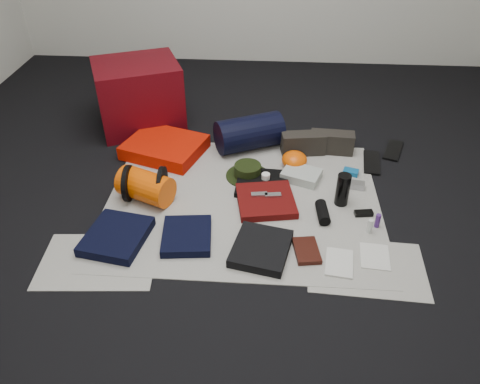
# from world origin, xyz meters

# --- Properties ---
(floor) EXTENTS (4.50, 4.50, 0.02)m
(floor) POSITION_xyz_m (0.00, 0.00, -0.01)
(floor) COLOR black
(floor) RESTS_ON ground
(newspaper_mat) EXTENTS (1.60, 1.30, 0.01)m
(newspaper_mat) POSITION_xyz_m (0.00, 0.00, 0.00)
(newspaper_mat) COLOR beige
(newspaper_mat) RESTS_ON floor
(newspaper_sheet_front_left) EXTENTS (0.61, 0.44, 0.00)m
(newspaper_sheet_front_left) POSITION_xyz_m (-0.70, -0.55, 0.00)
(newspaper_sheet_front_left) COLOR beige
(newspaper_sheet_front_left) RESTS_ON floor
(newspaper_sheet_front_right) EXTENTS (0.60, 0.43, 0.00)m
(newspaper_sheet_front_right) POSITION_xyz_m (0.65, -0.50, 0.00)
(newspaper_sheet_front_right) COLOR beige
(newspaper_sheet_front_right) RESTS_ON floor
(red_cabinet) EXTENTS (0.72, 0.67, 0.48)m
(red_cabinet) POSITION_xyz_m (-0.81, 0.89, 0.24)
(red_cabinet) COLOR #51060C
(red_cabinet) RESTS_ON floor
(sleeping_pad) EXTENTS (0.60, 0.54, 0.09)m
(sleeping_pad) POSITION_xyz_m (-0.56, 0.49, 0.05)
(sleeping_pad) COLOR red
(sleeping_pad) RESTS_ON newspaper_mat
(stuff_sack) EXTENTS (0.36, 0.29, 0.18)m
(stuff_sack) POSITION_xyz_m (-0.57, -0.03, 0.10)
(stuff_sack) COLOR #DF4D03
(stuff_sack) RESTS_ON newspaper_mat
(sack_strap_left) EXTENTS (0.02, 0.22, 0.22)m
(sack_strap_left) POSITION_xyz_m (-0.67, -0.03, 0.11)
(sack_strap_left) COLOR black
(sack_strap_left) RESTS_ON newspaper_mat
(sack_strap_right) EXTENTS (0.03, 0.22, 0.22)m
(sack_strap_right) POSITION_xyz_m (-0.47, -0.03, 0.11)
(sack_strap_right) COLOR black
(sack_strap_right) RESTS_ON newspaper_mat
(navy_duffel) EXTENTS (0.50, 0.40, 0.23)m
(navy_duffel) POSITION_xyz_m (0.00, 0.60, 0.12)
(navy_duffel) COLOR black
(navy_duffel) RESTS_ON newspaper_mat
(boonie_brim) EXTENTS (0.37, 0.37, 0.01)m
(boonie_brim) POSITION_xyz_m (0.01, 0.25, 0.01)
(boonie_brim) COLOR black
(boonie_brim) RESTS_ON newspaper_mat
(boonie_crown) EXTENTS (0.17, 0.17, 0.07)m
(boonie_crown) POSITION_xyz_m (0.01, 0.25, 0.05)
(boonie_crown) COLOR black
(boonie_crown) RESTS_ON boonie_brim
(hiking_boot_left) EXTENTS (0.31, 0.15, 0.15)m
(hiking_boot_left) POSITION_xyz_m (0.37, 0.56, 0.08)
(hiking_boot_left) COLOR black
(hiking_boot_left) RESTS_ON newspaper_mat
(hiking_boot_right) EXTENTS (0.30, 0.13, 0.14)m
(hiking_boot_right) POSITION_xyz_m (0.57, 0.59, 0.08)
(hiking_boot_right) COLOR black
(hiking_boot_right) RESTS_ON newspaper_mat
(flip_flop_left) EXTENTS (0.14, 0.29, 0.02)m
(flip_flop_left) POSITION_xyz_m (0.82, 0.46, 0.01)
(flip_flop_left) COLOR black
(flip_flop_left) RESTS_ON floor
(flip_flop_right) EXTENTS (0.19, 0.29, 0.02)m
(flip_flop_right) POSITION_xyz_m (1.00, 0.63, 0.01)
(flip_flop_right) COLOR black
(flip_flop_right) RESTS_ON floor
(trousers_navy_a) EXTENTS (0.36, 0.39, 0.05)m
(trousers_navy_a) POSITION_xyz_m (-0.65, -0.39, 0.03)
(trousers_navy_a) COLOR black
(trousers_navy_a) RESTS_ON newspaper_mat
(trousers_navy_b) EXTENTS (0.28, 0.32, 0.05)m
(trousers_navy_b) POSITION_xyz_m (-0.28, -0.36, 0.03)
(trousers_navy_b) COLOR black
(trousers_navy_b) RESTS_ON newspaper_mat
(trousers_charcoal) EXTENTS (0.34, 0.37, 0.05)m
(trousers_charcoal) POSITION_xyz_m (0.12, -0.43, 0.03)
(trousers_charcoal) COLOR black
(trousers_charcoal) RESTS_ON newspaper_mat
(black_tshirt) EXTENTS (0.33, 0.31, 0.03)m
(black_tshirt) POSITION_xyz_m (0.11, 0.16, 0.02)
(black_tshirt) COLOR black
(black_tshirt) RESTS_ON newspaper_mat
(red_shirt) EXTENTS (0.38, 0.38, 0.04)m
(red_shirt) POSITION_xyz_m (0.14, -0.02, 0.03)
(red_shirt) COLOR #4E0908
(red_shirt) RESTS_ON newspaper_mat
(orange_stuff_sack) EXTENTS (0.17, 0.17, 0.11)m
(orange_stuff_sack) POSITION_xyz_m (0.31, 0.38, 0.06)
(orange_stuff_sack) COLOR #DF4D03
(orange_stuff_sack) RESTS_ON newspaper_mat
(first_aid_pouch) EXTENTS (0.27, 0.24, 0.06)m
(first_aid_pouch) POSITION_xyz_m (0.35, 0.25, 0.03)
(first_aid_pouch) COLOR #9CA49B
(first_aid_pouch) RESTS_ON newspaper_mat
(water_bottle) EXTENTS (0.08, 0.08, 0.20)m
(water_bottle) POSITION_xyz_m (0.57, 0.01, 0.10)
(water_bottle) COLOR black
(water_bottle) RESTS_ON newspaper_mat
(speaker) EXTENTS (0.08, 0.17, 0.07)m
(speaker) POSITION_xyz_m (0.46, -0.12, 0.04)
(speaker) COLOR black
(speaker) RESTS_ON newspaper_mat
(compact_camera) EXTENTS (0.11, 0.08, 0.04)m
(compact_camera) POSITION_xyz_m (0.68, 0.17, 0.03)
(compact_camera) COLOR #A0A1A5
(compact_camera) RESTS_ON newspaper_mat
(cyan_case) EXTENTS (0.11, 0.09, 0.03)m
(cyan_case) POSITION_xyz_m (0.67, 0.32, 0.02)
(cyan_case) COLOR #0D5386
(cyan_case) RESTS_ON newspaper_mat
(toiletry_purple) EXTENTS (0.03, 0.03, 0.08)m
(toiletry_purple) POSITION_xyz_m (0.75, -0.19, 0.05)
(toiletry_purple) COLOR #44216B
(toiletry_purple) RESTS_ON newspaper_mat
(toiletry_clear) EXTENTS (0.03, 0.03, 0.08)m
(toiletry_clear) POSITION_xyz_m (0.70, -0.24, 0.05)
(toiletry_clear) COLOR silver
(toiletry_clear) RESTS_ON newspaper_mat
(paperback_book) EXTENTS (0.15, 0.20, 0.03)m
(paperback_book) POSITION_xyz_m (0.36, -0.42, 0.02)
(paperback_book) COLOR black
(paperback_book) RESTS_ON newspaper_mat
(map_booklet) EXTENTS (0.16, 0.21, 0.01)m
(map_booklet) POSITION_xyz_m (0.52, -0.49, 0.01)
(map_booklet) COLOR beige
(map_booklet) RESTS_ON newspaper_mat
(map_printout) EXTENTS (0.16, 0.20, 0.01)m
(map_printout) POSITION_xyz_m (0.70, -0.43, 0.01)
(map_printout) COLOR beige
(map_printout) RESTS_ON newspaper_mat
(sunglasses) EXTENTS (0.11, 0.06, 0.03)m
(sunglasses) POSITION_xyz_m (0.69, -0.09, 0.02)
(sunglasses) COLOR black
(sunglasses) RESTS_ON newspaper_mat
(key_cluster) EXTENTS (0.07, 0.07, 0.01)m
(key_cluster) POSITION_xyz_m (-0.60, -0.50, 0.01)
(key_cluster) COLOR #A0A1A5
(key_cluster) RESTS_ON newspaper_mat
(tape_roll) EXTENTS (0.05, 0.05, 0.04)m
(tape_roll) POSITION_xyz_m (0.13, 0.19, 0.05)
(tape_roll) COLOR silver
(tape_roll) RESTS_ON black_tshirt
(energy_bar_a) EXTENTS (0.10, 0.05, 0.01)m
(energy_bar_a) POSITION_xyz_m (0.10, -0.00, 0.06)
(energy_bar_a) COLOR #A0A1A5
(energy_bar_a) RESTS_ON red_shirt
(energy_bar_b) EXTENTS (0.10, 0.05, 0.01)m
(energy_bar_b) POSITION_xyz_m (0.18, -0.00, 0.06)
(energy_bar_b) COLOR #A0A1A5
(energy_bar_b) RESTS_ON red_shirt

